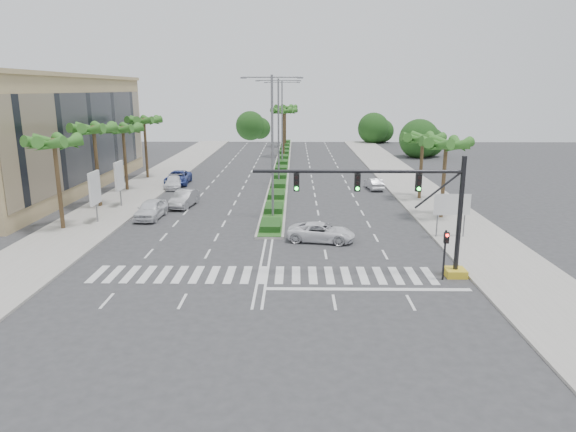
% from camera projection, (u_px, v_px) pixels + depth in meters
% --- Properties ---
extents(ground, '(160.00, 160.00, 0.00)m').
position_uv_depth(ground, '(263.00, 275.00, 30.82)').
color(ground, '#333335').
rests_on(ground, ground).
extents(footpath_right, '(6.00, 120.00, 0.15)m').
position_uv_depth(footpath_right, '(431.00, 203.00, 50.00)').
color(footpath_right, gray).
rests_on(footpath_right, ground).
extents(footpath_left, '(6.00, 120.00, 0.15)m').
position_uv_depth(footpath_left, '(121.00, 202.00, 50.42)').
color(footpath_left, gray).
rests_on(footpath_left, ground).
extents(median, '(2.20, 75.00, 0.20)m').
position_uv_depth(median, '(282.00, 165.00, 74.47)').
color(median, gray).
rests_on(median, ground).
extents(median_grass, '(1.80, 75.00, 0.04)m').
position_uv_depth(median_grass, '(282.00, 164.00, 74.44)').
color(median_grass, '#25521C').
rests_on(median_grass, median).
extents(building, '(12.00, 36.00, 12.00)m').
position_uv_depth(building, '(35.00, 136.00, 54.97)').
color(building, tan).
rests_on(building, ground).
extents(signal_gantry, '(12.60, 1.20, 7.20)m').
position_uv_depth(signal_gantry, '(421.00, 220.00, 29.86)').
color(signal_gantry, gold).
rests_on(signal_gantry, ground).
extents(pedestrian_signal, '(0.28, 0.36, 3.00)m').
position_uv_depth(pedestrian_signal, '(445.00, 247.00, 29.52)').
color(pedestrian_signal, black).
rests_on(pedestrian_signal, ground).
extents(direction_sign, '(2.70, 0.11, 3.40)m').
position_uv_depth(direction_sign, '(452.00, 206.00, 37.80)').
color(direction_sign, slate).
rests_on(direction_sign, ground).
extents(billboard_near, '(0.18, 2.10, 4.35)m').
position_uv_depth(billboard_near, '(95.00, 188.00, 41.95)').
color(billboard_near, slate).
rests_on(billboard_near, ground).
extents(billboard_far, '(0.18, 2.10, 4.35)m').
position_uv_depth(billboard_far, '(119.00, 176.00, 47.78)').
color(billboard_far, slate).
rests_on(billboard_far, ground).
extents(palm_left_near, '(4.57, 4.68, 7.55)m').
position_uv_depth(palm_left_near, '(54.00, 145.00, 39.14)').
color(palm_left_near, brown).
rests_on(palm_left_near, ground).
extents(palm_left_mid, '(4.57, 4.68, 7.95)m').
position_uv_depth(palm_left_mid, '(94.00, 132.00, 46.81)').
color(palm_left_mid, brown).
rests_on(palm_left_mid, ground).
extents(palm_left_far, '(4.57, 4.68, 7.35)m').
position_uv_depth(palm_left_far, '(123.00, 131.00, 54.72)').
color(palm_left_far, brown).
rests_on(palm_left_far, ground).
extents(palm_left_end, '(4.57, 4.68, 7.75)m').
position_uv_depth(palm_left_end, '(144.00, 123.00, 62.39)').
color(palm_left_end, brown).
rests_on(palm_left_end, ground).
extents(palm_right_near, '(4.57, 4.68, 7.05)m').
position_uv_depth(palm_right_near, '(446.00, 147.00, 42.71)').
color(palm_right_near, brown).
rests_on(palm_right_near, ground).
extents(palm_right_far, '(4.57, 4.68, 6.75)m').
position_uv_depth(palm_right_far, '(423.00, 141.00, 50.54)').
color(palm_right_far, brown).
rests_on(palm_right_far, ground).
extents(palm_median_a, '(4.57, 4.68, 8.05)m').
position_uv_depth(palm_median_a, '(283.00, 113.00, 82.47)').
color(palm_median_a, brown).
rests_on(palm_median_a, ground).
extents(palm_median_b, '(4.57, 4.68, 8.05)m').
position_uv_depth(palm_median_b, '(285.00, 109.00, 97.02)').
color(palm_median_b, brown).
rests_on(palm_median_b, ground).
extents(streetlight_near, '(5.10, 0.25, 12.00)m').
position_uv_depth(streetlight_near, '(272.00, 139.00, 42.77)').
color(streetlight_near, slate).
rests_on(streetlight_near, ground).
extents(streetlight_mid, '(5.10, 0.25, 12.00)m').
position_uv_depth(streetlight_mid, '(278.00, 126.00, 58.29)').
color(streetlight_mid, slate).
rests_on(streetlight_mid, ground).
extents(streetlight_far, '(5.10, 0.25, 12.00)m').
position_uv_depth(streetlight_far, '(282.00, 118.00, 73.82)').
color(streetlight_far, slate).
rests_on(streetlight_far, ground).
extents(car_parked_a, '(2.16, 4.86, 1.63)m').
position_uv_depth(car_parked_a, '(151.00, 209.00, 44.16)').
color(car_parked_a, silver).
rests_on(car_parked_a, ground).
extents(car_parked_b, '(2.24, 4.87, 1.55)m').
position_uv_depth(car_parked_b, '(184.00, 199.00, 48.52)').
color(car_parked_b, '#9E9EA2').
rests_on(car_parked_b, ground).
extents(car_parked_c, '(2.80, 5.66, 1.54)m').
position_uv_depth(car_parked_c, '(178.00, 178.00, 60.00)').
color(car_parked_c, '#304395').
rests_on(car_parked_c, ground).
extents(car_parked_d, '(2.45, 4.75, 1.32)m').
position_uv_depth(car_parked_d, '(173.00, 182.00, 57.66)').
color(car_parked_d, white).
rests_on(car_parked_d, ground).
extents(car_crossing, '(5.23, 3.10, 1.36)m').
position_uv_depth(car_crossing, '(321.00, 232.00, 37.53)').
color(car_crossing, white).
rests_on(car_crossing, ground).
extents(car_right, '(1.78, 4.03, 1.29)m').
position_uv_depth(car_right, '(374.00, 184.00, 56.98)').
color(car_right, '#BBBBC0').
rests_on(car_right, ground).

